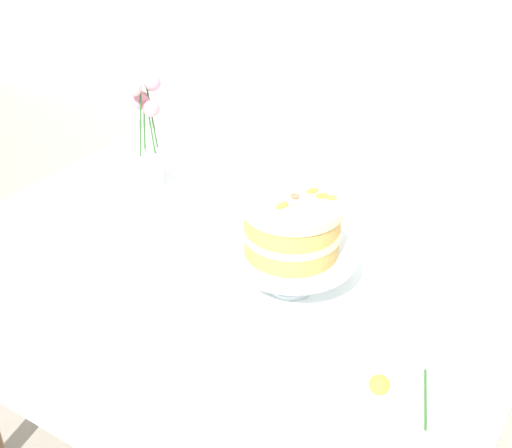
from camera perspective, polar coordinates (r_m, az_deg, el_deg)
name	(u,v)px	position (r m, az deg, el deg)	size (l,w,h in m)	color
dining_table	(229,289)	(1.67, -2.30, -5.60)	(1.40, 1.00, 0.74)	white
linen_napkin	(290,287)	(1.52, 2.93, -5.39)	(0.32, 0.32, 0.00)	white
cake_stand	(291,257)	(1.48, 3.02, -2.86)	(0.29, 0.29, 0.10)	silver
layer_cake	(292,227)	(1.43, 3.11, -0.24)	(0.22, 0.22, 0.13)	tan
flower_vase	(149,140)	(1.90, -9.17, 7.08)	(0.10, 0.12, 0.33)	silver
fallen_rose	(382,386)	(1.29, 10.74, -13.43)	(0.13, 0.14, 0.04)	#2D6028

